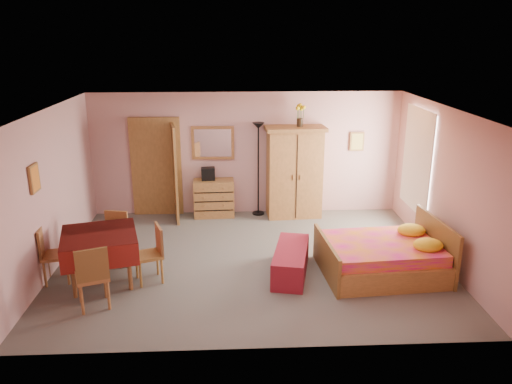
{
  "coord_description": "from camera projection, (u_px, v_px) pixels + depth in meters",
  "views": [
    {
      "loc": [
        -0.29,
        -7.81,
        3.74
      ],
      "look_at": [
        0.1,
        0.3,
        1.15
      ],
      "focal_mm": 35.0,
      "sensor_mm": 36.0,
      "label": 1
    }
  ],
  "objects": [
    {
      "name": "sunflower_vase",
      "position": [
        300.0,
        115.0,
        10.09
      ],
      "size": [
        0.19,
        0.19,
        0.47
      ],
      "primitive_type": "cube",
      "rotation": [
        0.0,
        0.0,
        -0.02
      ],
      "color": "yellow",
      "rests_on": "wardrobe"
    },
    {
      "name": "bench",
      "position": [
        291.0,
        261.0,
        8.06
      ],
      "size": [
        0.76,
        1.41,
        0.44
      ],
      "primitive_type": "cube",
      "rotation": [
        0.0,
        0.0,
        -0.21
      ],
      "color": "maroon",
      "rests_on": "floor"
    },
    {
      "name": "doorway",
      "position": [
        157.0,
        168.0,
        10.53
      ],
      "size": [
        1.06,
        0.12,
        2.15
      ],
      "primitive_type": "cube",
      "color": "#9E6B35",
      "rests_on": "floor"
    },
    {
      "name": "wall_front",
      "position": [
        259.0,
        253.0,
        5.81
      ],
      "size": [
        6.5,
        0.1,
        2.6
      ],
      "primitive_type": "cube",
      "color": "tan",
      "rests_on": "floor"
    },
    {
      "name": "ceiling",
      "position": [
        251.0,
        110.0,
        7.79
      ],
      "size": [
        6.5,
        6.5,
        0.0
      ],
      "primitive_type": "plane",
      "rotation": [
        3.14,
        0.0,
        0.0
      ],
      "color": "brown",
      "rests_on": "wall_back"
    },
    {
      "name": "stereo",
      "position": [
        208.0,
        174.0,
        10.45
      ],
      "size": [
        0.3,
        0.23,
        0.26
      ],
      "primitive_type": "cube",
      "rotation": [
        0.0,
        0.0,
        0.08
      ],
      "color": "black",
      "rests_on": "chest_of_drawers"
    },
    {
      "name": "wall_mirror",
      "position": [
        213.0,
        143.0,
        10.43
      ],
      "size": [
        0.89,
        0.07,
        0.7
      ],
      "primitive_type": "cube",
      "rotation": [
        0.0,
        0.0,
        -0.03
      ],
      "color": "white",
      "rests_on": "wall_back"
    },
    {
      "name": "bed",
      "position": [
        382.0,
        248.0,
        8.03
      ],
      "size": [
        2.02,
        1.65,
        0.89
      ],
      "primitive_type": "cube",
      "rotation": [
        0.0,
        0.0,
        0.08
      ],
      "color": "#DD1586",
      "rests_on": "floor"
    },
    {
      "name": "dining_table",
      "position": [
        101.0,
        258.0,
        7.76
      ],
      "size": [
        1.35,
        1.35,
        0.81
      ],
      "primitive_type": "cube",
      "rotation": [
        0.0,
        0.0,
        0.25
      ],
      "color": "maroon",
      "rests_on": "floor"
    },
    {
      "name": "wardrobe",
      "position": [
        294.0,
        172.0,
        10.43
      ],
      "size": [
        1.27,
        0.71,
        1.93
      ],
      "primitive_type": "cube",
      "rotation": [
        0.0,
        0.0,
        0.06
      ],
      "color": "#AA7039",
      "rests_on": "floor"
    },
    {
      "name": "chair_west",
      "position": [
        56.0,
        254.0,
        7.76
      ],
      "size": [
        0.49,
        0.49,
        0.91
      ],
      "primitive_type": "cube",
      "rotation": [
        0.0,
        0.0,
        -1.37
      ],
      "color": "#AC6B3A",
      "rests_on": "floor"
    },
    {
      "name": "floor_lamp",
      "position": [
        258.0,
        170.0,
        10.51
      ],
      "size": [
        0.33,
        0.33,
        1.99
      ],
      "primitive_type": "cube",
      "rotation": [
        0.0,
        0.0,
        0.37
      ],
      "color": "black",
      "rests_on": "floor"
    },
    {
      "name": "floor",
      "position": [
        251.0,
        261.0,
        8.58
      ],
      "size": [
        6.5,
        6.5,
        0.0
      ],
      "primitive_type": "plane",
      "color": "#66625A",
      "rests_on": "ground"
    },
    {
      "name": "picture_left",
      "position": [
        34.0,
        178.0,
        7.35
      ],
      "size": [
        0.04,
        0.32,
        0.42
      ],
      "primitive_type": "cube",
      "color": "orange",
      "rests_on": "wall_left"
    },
    {
      "name": "chair_north",
      "position": [
        113.0,
        239.0,
        8.36
      ],
      "size": [
        0.47,
        0.47,
        0.88
      ],
      "primitive_type": "cube",
      "rotation": [
        0.0,
        0.0,
        2.94
      ],
      "color": "#9E6235",
      "rests_on": "floor"
    },
    {
      "name": "chair_east",
      "position": [
        148.0,
        255.0,
        7.76
      ],
      "size": [
        0.53,
        0.53,
        0.9
      ],
      "primitive_type": "cube",
      "rotation": [
        0.0,
        0.0,
        1.92
      ],
      "color": "#AE7D3B",
      "rests_on": "floor"
    },
    {
      "name": "window",
      "position": [
        418.0,
        160.0,
        9.43
      ],
      "size": [
        0.08,
        1.4,
        1.95
      ],
      "primitive_type": "cube",
      "color": "white",
      "rests_on": "wall_right"
    },
    {
      "name": "wall_back",
      "position": [
        246.0,
        154.0,
        10.57
      ],
      "size": [
        6.5,
        0.1,
        2.6
      ],
      "primitive_type": "cube",
      "color": "tan",
      "rests_on": "floor"
    },
    {
      "name": "chair_south",
      "position": [
        92.0,
        275.0,
        7.03
      ],
      "size": [
        0.57,
        0.57,
        0.97
      ],
      "primitive_type": "cube",
      "rotation": [
        0.0,
        0.0,
        0.36
      ],
      "color": "#AA6A39",
      "rests_on": "floor"
    },
    {
      "name": "chest_of_drawers",
      "position": [
        214.0,
        198.0,
        10.58
      ],
      "size": [
        0.86,
        0.46,
        0.8
      ],
      "primitive_type": "cube",
      "rotation": [
        0.0,
        0.0,
        0.04
      ],
      "color": "#986433",
      "rests_on": "floor"
    },
    {
      "name": "picture_back",
      "position": [
        357.0,
        141.0,
        10.57
      ],
      "size": [
        0.3,
        0.04,
        0.4
      ],
      "primitive_type": "cube",
      "color": "#D8BF59",
      "rests_on": "wall_back"
    },
    {
      "name": "wall_right",
      "position": [
        445.0,
        186.0,
        8.34
      ],
      "size": [
        0.1,
        5.0,
        2.6
      ],
      "primitive_type": "cube",
      "color": "tan",
      "rests_on": "floor"
    },
    {
      "name": "wall_left",
      "position": [
        50.0,
        192.0,
        8.04
      ],
      "size": [
        0.1,
        5.0,
        2.6
      ],
      "primitive_type": "cube",
      "color": "tan",
      "rests_on": "floor"
    }
  ]
}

